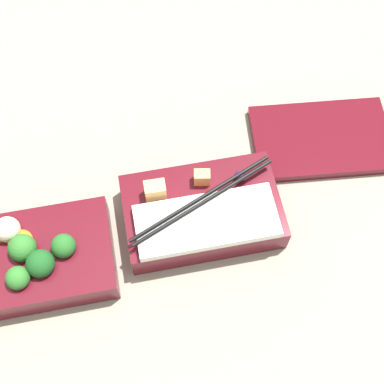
{
  "coord_description": "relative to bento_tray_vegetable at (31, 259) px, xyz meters",
  "views": [
    {
      "loc": [
        0.04,
        -0.27,
        0.67
      ],
      "look_at": [
        0.1,
        0.04,
        0.04
      ],
      "focal_mm": 50.0,
      "sensor_mm": 36.0,
      "label": 1
    }
  ],
  "objects": [
    {
      "name": "ground_plane",
      "position": [
        0.12,
        0.01,
        -0.03
      ],
      "size": [
        3.0,
        3.0,
        0.0
      ],
      "primitive_type": "plane",
      "color": "gray"
    },
    {
      "name": "bento_tray_vegetable",
      "position": [
        0.0,
        0.0,
        0.0
      ],
      "size": [
        0.2,
        0.13,
        0.07
      ],
      "color": "#510F19",
      "rests_on": "ground_plane"
    },
    {
      "name": "bento_tray_rice",
      "position": [
        0.23,
        0.02,
        -0.0
      ],
      "size": [
        0.2,
        0.13,
        0.07
      ],
      "color": "#510F19",
      "rests_on": "ground_plane"
    },
    {
      "name": "bento_lid",
      "position": [
        0.42,
        0.12,
        -0.02
      ],
      "size": [
        0.21,
        0.14,
        0.01
      ],
      "primitive_type": "cube",
      "rotation": [
        0.0,
        0.0,
        -0.1
      ],
      "color": "#510F19",
      "rests_on": "ground_plane"
    }
  ]
}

